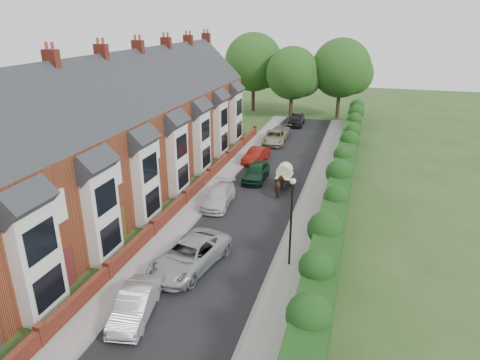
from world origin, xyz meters
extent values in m
plane|color=#2D4C1E|center=(0.00, 0.00, 0.00)|extent=(140.00, 140.00, 0.00)
cube|color=black|center=(-0.50, 11.00, 0.01)|extent=(6.00, 58.00, 0.02)
cube|color=gray|center=(3.60, 11.00, 0.06)|extent=(2.20, 58.00, 0.12)
cube|color=gray|center=(-4.35, 11.00, 0.06)|extent=(1.70, 58.00, 0.12)
cube|color=gray|center=(2.55, 11.00, 0.07)|extent=(0.18, 58.00, 0.13)
cube|color=gray|center=(-3.55, 11.00, 0.07)|extent=(0.18, 58.00, 0.13)
cube|color=#153D13|center=(5.40, 11.00, 1.25)|extent=(1.50, 58.00, 2.50)
cube|color=#974826|center=(-11.00, 10.00, 3.25)|extent=(8.00, 40.00, 6.50)
cube|color=#292C30|center=(-11.00, 10.00, 6.50)|extent=(8.00, 40.20, 8.00)
cube|color=white|center=(-6.65, -3.10, 2.60)|extent=(0.70, 2.40, 5.20)
cube|color=black|center=(-6.28, -3.10, 1.40)|extent=(0.06, 1.80, 1.60)
cube|color=black|center=(-6.28, -3.10, 3.80)|extent=(0.06, 1.80, 1.60)
cube|color=#292C30|center=(-6.80, -3.10, 5.60)|extent=(1.70, 2.60, 1.70)
cube|color=#3F2D2D|center=(-6.96, -1.00, 1.05)|extent=(0.08, 0.90, 2.10)
cube|color=white|center=(-6.95, -1.10, 4.40)|extent=(0.12, 1.20, 1.60)
cube|color=white|center=(-6.65, 1.90, 2.60)|extent=(0.70, 2.40, 5.20)
cube|color=black|center=(-6.28, 1.90, 1.40)|extent=(0.06, 1.80, 1.60)
cube|color=black|center=(-6.28, 1.90, 3.80)|extent=(0.06, 1.80, 1.60)
cube|color=#292C30|center=(-6.80, 1.90, 5.60)|extent=(1.70, 2.60, 1.70)
cube|color=#3F2D2D|center=(-6.96, 4.00, 1.05)|extent=(0.08, 0.90, 2.10)
cube|color=white|center=(-6.95, 3.90, 4.40)|extent=(0.12, 1.20, 1.60)
cube|color=white|center=(-6.65, 6.90, 2.60)|extent=(0.70, 2.40, 5.20)
cube|color=black|center=(-6.28, 6.90, 1.40)|extent=(0.06, 1.80, 1.60)
cube|color=black|center=(-6.28, 6.90, 3.80)|extent=(0.06, 1.80, 1.60)
cube|color=#292C30|center=(-6.80, 6.90, 5.60)|extent=(1.70, 2.60, 1.70)
cube|color=#3F2D2D|center=(-6.96, 9.00, 1.05)|extent=(0.08, 0.90, 2.10)
cube|color=white|center=(-6.95, 8.90, 4.40)|extent=(0.12, 1.20, 1.60)
cube|color=white|center=(-6.65, 11.90, 2.60)|extent=(0.70, 2.40, 5.20)
cube|color=black|center=(-6.28, 11.90, 1.40)|extent=(0.06, 1.80, 1.60)
cube|color=black|center=(-6.28, 11.90, 3.80)|extent=(0.06, 1.80, 1.60)
cube|color=#292C30|center=(-6.80, 11.90, 5.60)|extent=(1.70, 2.60, 1.70)
cube|color=#3F2D2D|center=(-6.96, 14.00, 1.05)|extent=(0.08, 0.90, 2.10)
cube|color=white|center=(-6.95, 13.90, 4.40)|extent=(0.12, 1.20, 1.60)
cube|color=white|center=(-6.65, 16.90, 2.60)|extent=(0.70, 2.40, 5.20)
cube|color=black|center=(-6.28, 16.90, 1.40)|extent=(0.06, 1.80, 1.60)
cube|color=black|center=(-6.28, 16.90, 3.80)|extent=(0.06, 1.80, 1.60)
cube|color=#292C30|center=(-6.80, 16.90, 5.60)|extent=(1.70, 2.60, 1.70)
cube|color=#3F2D2D|center=(-6.96, 19.00, 1.05)|extent=(0.08, 0.90, 2.10)
cube|color=white|center=(-6.95, 18.90, 4.40)|extent=(0.12, 1.20, 1.60)
cube|color=white|center=(-6.65, 21.90, 2.60)|extent=(0.70, 2.40, 5.20)
cube|color=black|center=(-6.28, 21.90, 1.40)|extent=(0.06, 1.80, 1.60)
cube|color=black|center=(-6.28, 21.90, 3.80)|extent=(0.06, 1.80, 1.60)
cube|color=#292C30|center=(-6.80, 21.90, 5.60)|extent=(1.70, 2.60, 1.70)
cube|color=#3F2D2D|center=(-6.96, 24.00, 1.05)|extent=(0.08, 0.90, 2.10)
cube|color=white|center=(-6.95, 23.90, 4.40)|extent=(0.12, 1.20, 1.60)
cube|color=white|center=(-6.65, 26.90, 2.60)|extent=(0.70, 2.40, 5.20)
cube|color=black|center=(-6.28, 26.90, 1.40)|extent=(0.06, 1.80, 1.60)
cube|color=black|center=(-6.28, 26.90, 3.80)|extent=(0.06, 1.80, 1.60)
cube|color=#292C30|center=(-6.80, 26.90, 5.60)|extent=(1.70, 2.60, 1.70)
cube|color=#3F2D2D|center=(-6.96, 29.00, 1.05)|extent=(0.08, 0.90, 2.10)
cube|color=white|center=(-6.95, 28.90, 4.40)|extent=(0.12, 1.20, 1.60)
cube|color=maroon|center=(-11.00, 5.00, 10.30)|extent=(0.90, 0.50, 1.60)
cylinder|color=brown|center=(-11.20, 5.00, 11.25)|extent=(0.20, 0.20, 0.50)
cylinder|color=brown|center=(-10.80, 5.00, 11.25)|extent=(0.20, 0.20, 0.50)
cube|color=maroon|center=(-11.00, 10.00, 10.30)|extent=(0.90, 0.50, 1.60)
cylinder|color=brown|center=(-11.20, 10.00, 11.25)|extent=(0.20, 0.20, 0.50)
cylinder|color=brown|center=(-10.80, 10.00, 11.25)|extent=(0.20, 0.20, 0.50)
cube|color=maroon|center=(-11.00, 15.00, 10.30)|extent=(0.90, 0.50, 1.60)
cylinder|color=brown|center=(-11.20, 15.00, 11.25)|extent=(0.20, 0.20, 0.50)
cylinder|color=brown|center=(-10.80, 15.00, 11.25)|extent=(0.20, 0.20, 0.50)
cube|color=maroon|center=(-11.00, 20.00, 10.30)|extent=(0.90, 0.50, 1.60)
cylinder|color=brown|center=(-11.20, 20.00, 11.25)|extent=(0.20, 0.20, 0.50)
cylinder|color=brown|center=(-10.80, 20.00, 11.25)|extent=(0.20, 0.20, 0.50)
cube|color=maroon|center=(-11.00, 25.00, 10.30)|extent=(0.90, 0.50, 1.60)
cylinder|color=brown|center=(-11.20, 25.00, 11.25)|extent=(0.20, 0.20, 0.50)
cylinder|color=brown|center=(-10.80, 25.00, 11.25)|extent=(0.20, 0.20, 0.50)
cube|color=maroon|center=(-11.00, 30.00, 10.30)|extent=(0.90, 0.50, 1.60)
cylinder|color=brown|center=(-11.20, 30.00, 11.25)|extent=(0.20, 0.20, 0.50)
cylinder|color=brown|center=(-10.80, 30.00, 11.25)|extent=(0.20, 0.20, 0.50)
cube|color=maroon|center=(-5.35, -2.50, 0.45)|extent=(0.30, 4.70, 0.90)
cube|color=maroon|center=(-5.35, 2.50, 0.45)|extent=(0.30, 4.70, 0.90)
cube|color=maroon|center=(-5.35, 7.50, 0.45)|extent=(0.30, 4.70, 0.90)
cube|color=maroon|center=(-5.35, 12.50, 0.45)|extent=(0.30, 4.70, 0.90)
cube|color=maroon|center=(-5.35, 17.50, 0.45)|extent=(0.30, 4.70, 0.90)
cube|color=maroon|center=(-5.35, 22.50, 0.45)|extent=(0.30, 4.70, 0.90)
cube|color=maroon|center=(-5.35, 27.50, 0.45)|extent=(0.30, 4.70, 0.90)
cube|color=maroon|center=(-5.35, -5.00, 0.55)|extent=(0.35, 0.35, 1.10)
cube|color=maroon|center=(-5.35, 0.00, 0.55)|extent=(0.35, 0.35, 1.10)
cube|color=maroon|center=(-5.35, 5.00, 0.55)|extent=(0.35, 0.35, 1.10)
cube|color=maroon|center=(-5.35, 10.00, 0.55)|extent=(0.35, 0.35, 1.10)
cube|color=maroon|center=(-5.35, 15.00, 0.55)|extent=(0.35, 0.35, 1.10)
cube|color=maroon|center=(-5.35, 20.00, 0.55)|extent=(0.35, 0.35, 1.10)
cube|color=maroon|center=(-5.35, 25.00, 0.55)|extent=(0.35, 0.35, 1.10)
cube|color=maroon|center=(-5.35, 30.00, 0.55)|extent=(0.35, 0.35, 1.10)
cylinder|color=black|center=(3.40, 4.00, 2.40)|extent=(0.12, 0.12, 4.80)
cylinder|color=black|center=(3.40, 4.00, 4.85)|extent=(0.20, 0.20, 0.10)
sphere|color=silver|center=(3.40, 4.00, 5.00)|extent=(0.32, 0.32, 0.32)
cylinder|color=#332316|center=(-3.00, 40.00, 2.38)|extent=(0.50, 0.50, 4.75)
sphere|color=#1B4918|center=(-3.00, 40.00, 5.89)|extent=(6.80, 6.80, 6.80)
sphere|color=#1B4918|center=(-1.64, 40.30, 5.23)|extent=(4.76, 4.76, 4.76)
cylinder|color=#332316|center=(3.00, 42.00, 2.62)|extent=(0.50, 0.50, 5.25)
sphere|color=#1B4918|center=(3.00, 42.00, 6.51)|extent=(7.60, 7.60, 7.60)
sphere|color=#1B4918|center=(4.52, 42.30, 5.78)|extent=(5.32, 5.32, 5.32)
cylinder|color=#332316|center=(-9.00, 43.00, 2.75)|extent=(0.50, 0.50, 5.50)
sphere|color=#1B4918|center=(-9.00, 43.00, 6.82)|extent=(8.00, 8.00, 8.00)
sphere|color=#1B4918|center=(-7.40, 43.30, 6.05)|extent=(5.60, 5.60, 5.60)
imported|color=#A7A7AB|center=(-2.55, -2.18, 0.67)|extent=(2.14, 4.25, 1.34)
imported|color=#A3A5AA|center=(-1.76, 2.30, 0.77)|extent=(3.59, 5.93, 1.54)
imported|color=silver|center=(-3.00, 10.60, 0.66)|extent=(2.17, 4.66, 1.32)
imported|color=black|center=(-1.63, 16.20, 0.72)|extent=(1.72, 4.23, 1.44)
imported|color=maroon|center=(-2.81, 20.81, 0.65)|extent=(2.02, 4.15, 1.31)
imported|color=tan|center=(-2.45, 27.40, 0.68)|extent=(2.56, 5.03, 1.36)
imported|color=slate|center=(-2.47, 29.40, 0.64)|extent=(2.53, 4.65, 1.28)
imported|color=black|center=(-1.60, 36.13, 0.77)|extent=(1.94, 4.58, 1.54)
imported|color=#442719|center=(0.92, 13.49, 0.71)|extent=(1.15, 1.82, 1.43)
cube|color=black|center=(0.92, 15.29, 0.76)|extent=(1.08, 1.80, 0.45)
cylinder|color=beige|center=(0.92, 15.29, 1.39)|extent=(1.17, 1.12, 1.17)
cube|color=beige|center=(0.92, 15.29, 0.99)|extent=(1.19, 1.84, 0.04)
cylinder|color=black|center=(0.33, 15.83, 0.40)|extent=(0.07, 0.81, 0.81)
cylinder|color=black|center=(1.50, 15.83, 0.40)|extent=(0.07, 0.81, 0.81)
cylinder|color=black|center=(0.60, 14.30, 0.81)|extent=(0.06, 1.62, 0.06)
cylinder|color=black|center=(1.23, 14.30, 0.81)|extent=(0.06, 1.62, 0.06)
camera|label=1|loc=(6.57, -16.22, 12.91)|focal=32.00mm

